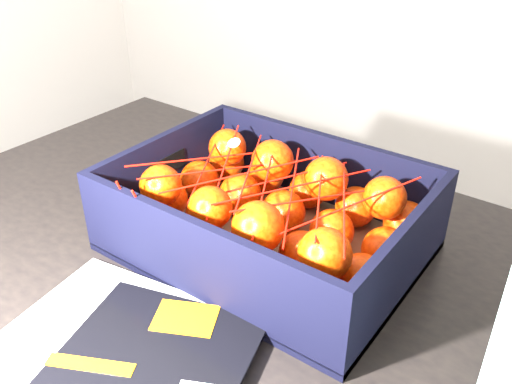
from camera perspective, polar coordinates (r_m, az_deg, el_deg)
The scene contains 5 objects.
table at distance 0.85m, azimuth -2.39°, elevation -13.13°, with size 1.21×0.81×0.75m.
magazine_stack at distance 0.66m, azimuth -15.24°, elevation -17.41°, with size 0.36×0.33×0.02m.
produce_crate at distance 0.80m, azimuth 1.27°, elevation -3.47°, with size 0.42×0.32×0.13m.
clementine_heap at distance 0.79m, azimuth 1.47°, elevation -2.39°, with size 0.40×0.30×0.12m.
mesh_net at distance 0.76m, azimuth 0.52°, elevation 0.98°, with size 0.35×0.28×0.09m.
Camera 1 is at (0.67, -0.33, 1.24)m, focal length 38.52 mm.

